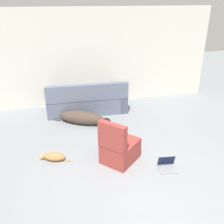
% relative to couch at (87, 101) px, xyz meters
% --- Properties ---
extents(ground_plane, '(20.00, 20.00, 0.00)m').
position_rel_couch_xyz_m(ground_plane, '(0.50, -3.53, -0.28)').
color(ground_plane, gray).
extents(wall_back, '(6.48, 0.06, 2.63)m').
position_rel_couch_xyz_m(wall_back, '(0.50, 0.59, 1.03)').
color(wall_back, silver).
rests_on(wall_back, ground_plane).
extents(couch, '(2.12, 1.00, 0.87)m').
position_rel_couch_xyz_m(couch, '(0.00, 0.00, 0.00)').
color(couch, slate).
rests_on(couch, ground_plane).
extents(dog, '(1.48, 0.88, 0.33)m').
position_rel_couch_xyz_m(dog, '(-0.20, -0.75, -0.12)').
color(dog, '#4C3D33').
rests_on(dog, ground_plane).
extents(cat, '(0.59, 0.34, 0.16)m').
position_rel_couch_xyz_m(cat, '(-0.97, -2.12, -0.21)').
color(cat, '#BC7A47').
rests_on(cat, ground_plane).
extents(laptop_open, '(0.36, 0.32, 0.23)m').
position_rel_couch_xyz_m(laptop_open, '(1.05, -2.85, -0.21)').
color(laptop_open, gray).
rests_on(laptop_open, ground_plane).
extents(side_chair, '(0.85, 0.85, 0.90)m').
position_rel_couch_xyz_m(side_chair, '(0.25, -2.44, 0.00)').
color(side_chair, '#993833').
rests_on(side_chair, ground_plane).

